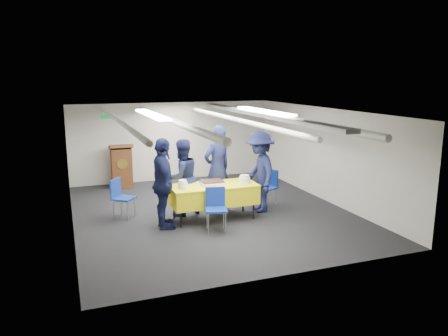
{
  "coord_description": "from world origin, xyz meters",
  "views": [
    {
      "loc": [
        -3.05,
        -9.11,
        3.05
      ],
      "look_at": [
        0.25,
        -0.2,
        1.05
      ],
      "focal_mm": 35.0,
      "sensor_mm": 36.0,
      "label": 1
    }
  ],
  "objects_px": {
    "sailor_a": "(217,169)",
    "sailor_c": "(163,184)",
    "sheet_cake": "(212,182)",
    "chair_right": "(268,184)",
    "podium": "(121,166)",
    "chair_near": "(216,204)",
    "sailor_b": "(182,177)",
    "sailor_d": "(260,172)",
    "chair_left": "(120,194)",
    "serving_table": "(214,194)"
  },
  "relations": [
    {
      "from": "sailor_a",
      "to": "sailor_c",
      "type": "distance_m",
      "value": 1.62
    },
    {
      "from": "sheet_cake",
      "to": "chair_right",
      "type": "bearing_deg",
      "value": 16.57
    },
    {
      "from": "podium",
      "to": "sailor_c",
      "type": "relative_size",
      "value": 0.67
    },
    {
      "from": "podium",
      "to": "chair_near",
      "type": "distance_m",
      "value": 4.41
    },
    {
      "from": "sailor_a",
      "to": "sailor_b",
      "type": "xyz_separation_m",
      "value": [
        -0.85,
        -0.05,
        -0.13
      ]
    },
    {
      "from": "sheet_cake",
      "to": "sailor_a",
      "type": "xyz_separation_m",
      "value": [
        0.31,
        0.54,
        0.17
      ]
    },
    {
      "from": "sheet_cake",
      "to": "sailor_d",
      "type": "bearing_deg",
      "value": 6.51
    },
    {
      "from": "chair_right",
      "to": "chair_left",
      "type": "bearing_deg",
      "value": 175.52
    },
    {
      "from": "sheet_cake",
      "to": "chair_near",
      "type": "relative_size",
      "value": 0.57
    },
    {
      "from": "chair_near",
      "to": "sailor_d",
      "type": "height_order",
      "value": "sailor_d"
    },
    {
      "from": "sailor_c",
      "to": "sailor_d",
      "type": "height_order",
      "value": "sailor_c"
    },
    {
      "from": "podium",
      "to": "chair_right",
      "type": "height_order",
      "value": "podium"
    },
    {
      "from": "chair_near",
      "to": "sailor_d",
      "type": "bearing_deg",
      "value": 31.91
    },
    {
      "from": "podium",
      "to": "chair_right",
      "type": "xyz_separation_m",
      "value": [
        3.06,
        -3.03,
        -0.08
      ]
    },
    {
      "from": "chair_right",
      "to": "sailor_b",
      "type": "height_order",
      "value": "sailor_b"
    },
    {
      "from": "serving_table",
      "to": "sheet_cake",
      "type": "bearing_deg",
      "value": 104.67
    },
    {
      "from": "chair_near",
      "to": "sailor_c",
      "type": "distance_m",
      "value": 1.14
    },
    {
      "from": "sheet_cake",
      "to": "chair_right",
      "type": "xyz_separation_m",
      "value": [
        1.58,
        0.47,
        -0.28
      ]
    },
    {
      "from": "sheet_cake",
      "to": "chair_left",
      "type": "height_order",
      "value": "chair_left"
    },
    {
      "from": "podium",
      "to": "chair_left",
      "type": "distance_m",
      "value": 2.79
    },
    {
      "from": "serving_table",
      "to": "podium",
      "type": "height_order",
      "value": "podium"
    },
    {
      "from": "sheet_cake",
      "to": "chair_right",
      "type": "height_order",
      "value": "chair_right"
    },
    {
      "from": "sheet_cake",
      "to": "chair_right",
      "type": "relative_size",
      "value": 0.57
    },
    {
      "from": "podium",
      "to": "chair_left",
      "type": "xyz_separation_m",
      "value": [
        -0.39,
        -2.76,
        -0.08
      ]
    },
    {
      "from": "sailor_b",
      "to": "sailor_c",
      "type": "height_order",
      "value": "sailor_c"
    },
    {
      "from": "sailor_a",
      "to": "chair_near",
      "type": "bearing_deg",
      "value": 49.61
    },
    {
      "from": "serving_table",
      "to": "chair_right",
      "type": "distance_m",
      "value": 1.66
    },
    {
      "from": "chair_right",
      "to": "sailor_c",
      "type": "relative_size",
      "value": 0.47
    },
    {
      "from": "podium",
      "to": "sailor_b",
      "type": "relative_size",
      "value": 0.73
    },
    {
      "from": "serving_table",
      "to": "sheet_cake",
      "type": "distance_m",
      "value": 0.26
    },
    {
      "from": "serving_table",
      "to": "chair_near",
      "type": "relative_size",
      "value": 2.14
    },
    {
      "from": "sheet_cake",
      "to": "chair_left",
      "type": "xyz_separation_m",
      "value": [
        -1.87,
        0.74,
        -0.28
      ]
    },
    {
      "from": "sailor_b",
      "to": "sailor_c",
      "type": "distance_m",
      "value": 0.93
    },
    {
      "from": "sailor_c",
      "to": "chair_near",
      "type": "bearing_deg",
      "value": -113.32
    },
    {
      "from": "chair_near",
      "to": "chair_left",
      "type": "distance_m",
      "value": 2.24
    },
    {
      "from": "podium",
      "to": "sailor_b",
      "type": "distance_m",
      "value": 3.16
    },
    {
      "from": "chair_near",
      "to": "sailor_b",
      "type": "bearing_deg",
      "value": 107.25
    },
    {
      "from": "chair_right",
      "to": "chair_near",
      "type": "bearing_deg",
      "value": -145.97
    },
    {
      "from": "chair_right",
      "to": "chair_left",
      "type": "relative_size",
      "value": 1.0
    },
    {
      "from": "sailor_a",
      "to": "sailor_d",
      "type": "distance_m",
      "value": 0.97
    },
    {
      "from": "chair_left",
      "to": "sailor_c",
      "type": "relative_size",
      "value": 0.47
    },
    {
      "from": "chair_near",
      "to": "sailor_a",
      "type": "xyz_separation_m",
      "value": [
        0.48,
        1.25,
        0.45
      ]
    },
    {
      "from": "sailor_d",
      "to": "chair_right",
      "type": "bearing_deg",
      "value": 136.05
    },
    {
      "from": "sailor_c",
      "to": "sailor_a",
      "type": "bearing_deg",
      "value": -58.28
    },
    {
      "from": "serving_table",
      "to": "chair_right",
      "type": "relative_size",
      "value": 2.14
    },
    {
      "from": "serving_table",
      "to": "sailor_b",
      "type": "distance_m",
      "value": 0.84
    },
    {
      "from": "sheet_cake",
      "to": "serving_table",
      "type": "bearing_deg",
      "value": -75.33
    },
    {
      "from": "chair_near",
      "to": "sailor_b",
      "type": "distance_m",
      "value": 1.3
    },
    {
      "from": "sailor_b",
      "to": "sheet_cake",
      "type": "bearing_deg",
      "value": 120.92
    },
    {
      "from": "chair_near",
      "to": "sailor_c",
      "type": "bearing_deg",
      "value": 153.28
    }
  ]
}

